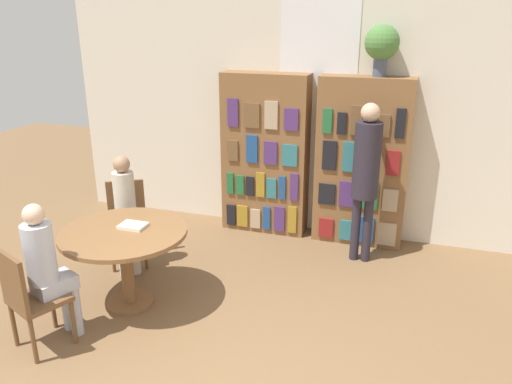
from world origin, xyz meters
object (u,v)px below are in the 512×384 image
object	(u,v)px
bookshelf_left	(265,155)
flower_vase	(382,44)
reading_table	(125,244)
seated_reader_right	(48,266)
librarian_standing	(366,168)
chair_left_side	(127,218)
chair_near_camera	(29,295)
seated_reader_left	(125,209)
bookshelf_right	(362,163)

from	to	relation	value
bookshelf_left	flower_vase	size ratio (longest dim) A/B	3.63
reading_table	flower_vase	bearing A→B (deg)	46.42
seated_reader_right	librarian_standing	size ratio (longest dim) A/B	0.70
seated_reader_right	chair_left_side	bearing A→B (deg)	120.31
reading_table	chair_left_side	bearing A→B (deg)	120.86
bookshelf_left	librarian_standing	world-z (taller)	bookshelf_left
chair_near_camera	chair_left_side	size ratio (longest dim) A/B	1.00
flower_vase	seated_reader_left	distance (m)	3.21
chair_near_camera	seated_reader_left	xyz separation A→B (m)	(-0.01, 1.46, 0.18)
flower_vase	reading_table	bearing A→B (deg)	-133.58
chair_near_camera	seated_reader_right	xyz separation A→B (m)	(0.07, 0.17, 0.19)
reading_table	seated_reader_left	bearing A→B (deg)	120.86
chair_near_camera	seated_reader_left	bearing A→B (deg)	113.64
chair_near_camera	chair_left_side	distance (m)	1.63
chair_near_camera	chair_left_side	world-z (taller)	same
bookshelf_left	chair_left_side	size ratio (longest dim) A/B	2.18
chair_left_side	chair_near_camera	bearing A→B (deg)	63.00
seated_reader_right	reading_table	bearing A→B (deg)	90.00
bookshelf_right	flower_vase	world-z (taller)	flower_vase
reading_table	chair_left_side	world-z (taller)	chair_left_side
bookshelf_left	chair_near_camera	distance (m)	3.15
flower_vase	chair_left_side	bearing A→B (deg)	-152.00
bookshelf_left	bookshelf_right	bearing A→B (deg)	-0.01
chair_near_camera	librarian_standing	xyz separation A→B (m)	(2.33, 2.43, 0.57)
chair_near_camera	seated_reader_right	bearing A→B (deg)	90.00
chair_left_side	seated_reader_right	bearing A→B (deg)	66.31
flower_vase	librarian_standing	distance (m)	1.33
seated_reader_left	seated_reader_right	bearing A→B (deg)	62.95
bookshelf_left	librarian_standing	bearing A→B (deg)	-21.57
flower_vase	seated_reader_left	size ratio (longest dim) A/B	0.44
chair_left_side	seated_reader_right	xyz separation A→B (m)	(0.18, -1.45, 0.19)
bookshelf_right	seated_reader_right	distance (m)	3.51
chair_near_camera	librarian_standing	bearing A→B (deg)	69.27
librarian_standing	flower_vase	bearing A→B (deg)	88.00
reading_table	seated_reader_right	xyz separation A→B (m)	(-0.29, -0.67, 0.07)
flower_vase	seated_reader_right	distance (m)	3.92
bookshelf_left	reading_table	distance (m)	2.23
flower_vase	chair_near_camera	distance (m)	4.16
bookshelf_right	seated_reader_left	xyz separation A→B (m)	(-2.24, -1.46, -0.29)
reading_table	chair_near_camera	distance (m)	0.92
flower_vase	seated_reader_left	bearing A→B (deg)	-148.11
seated_reader_left	flower_vase	bearing A→B (deg)	-178.97
flower_vase	bookshelf_right	bearing A→B (deg)	-177.68
bookshelf_left	seated_reader_left	bearing A→B (deg)	-126.31
reading_table	librarian_standing	size ratio (longest dim) A/B	0.65
bookshelf_left	librarian_standing	distance (m)	1.37
flower_vase	reading_table	world-z (taller)	flower_vase
seated_reader_left	reading_table	bearing A→B (deg)	90.00
bookshelf_right	flower_vase	distance (m)	1.33
bookshelf_left	chair_left_side	world-z (taller)	bookshelf_left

